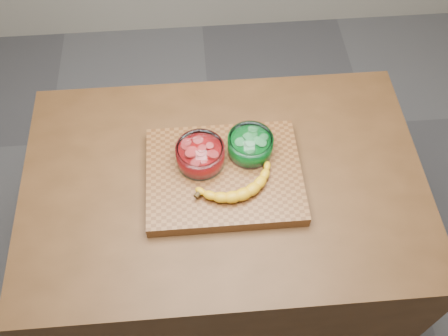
{
  "coord_description": "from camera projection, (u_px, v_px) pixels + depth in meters",
  "views": [
    {
      "loc": [
        -0.06,
        -0.79,
        2.14
      ],
      "look_at": [
        0.0,
        0.0,
        0.96
      ],
      "focal_mm": 40.0,
      "sensor_mm": 36.0,
      "label": 1
    }
  ],
  "objects": [
    {
      "name": "cutting_board",
      "position": [
        224.0,
        176.0,
        1.46
      ],
      "size": [
        0.45,
        0.35,
        0.04
      ],
      "primitive_type": "cube",
      "color": "brown",
      "rests_on": "counter"
    },
    {
      "name": "ground",
      "position": [
        224.0,
        288.0,
        2.22
      ],
      "size": [
        3.5,
        3.5,
        0.0
      ],
      "primitive_type": "plane",
      "color": "#5D5D62",
      "rests_on": "ground"
    },
    {
      "name": "bowl_red",
      "position": [
        200.0,
        155.0,
        1.44
      ],
      "size": [
        0.14,
        0.14,
        0.07
      ],
      "color": "white",
      "rests_on": "cutting_board"
    },
    {
      "name": "counter",
      "position": [
        224.0,
        245.0,
        1.85
      ],
      "size": [
        1.2,
        0.8,
        0.9
      ],
      "primitive_type": "cube",
      "color": "#4D2F17",
      "rests_on": "ground"
    },
    {
      "name": "banana",
      "position": [
        235.0,
        182.0,
        1.4
      ],
      "size": [
        0.26,
        0.16,
        0.04
      ],
      "primitive_type": null,
      "color": "gold",
      "rests_on": "cutting_board"
    },
    {
      "name": "bowl_green",
      "position": [
        250.0,
        145.0,
        1.46
      ],
      "size": [
        0.13,
        0.13,
        0.06
      ],
      "color": "white",
      "rests_on": "cutting_board"
    }
  ]
}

